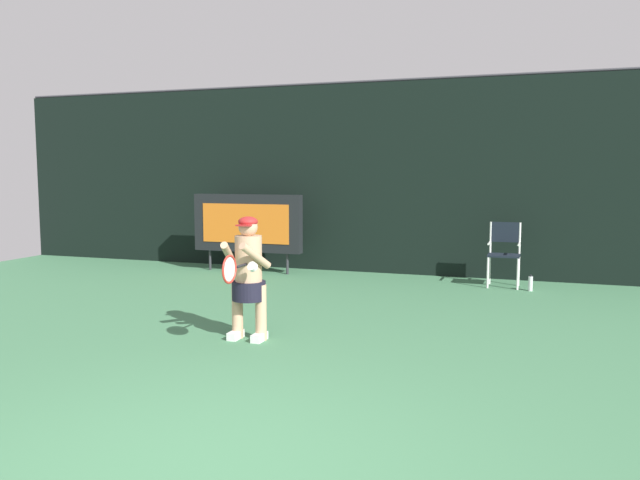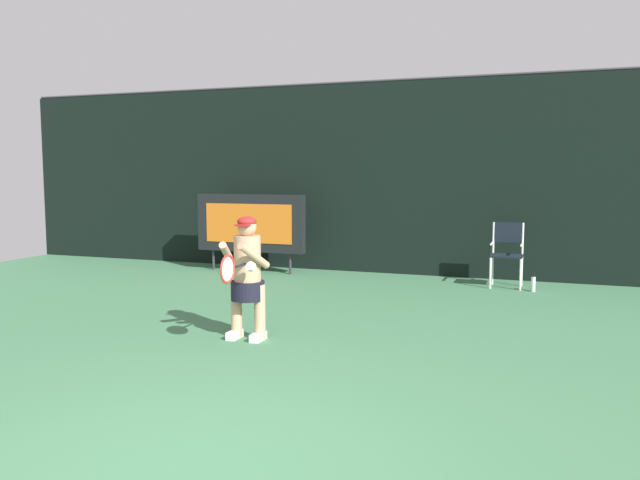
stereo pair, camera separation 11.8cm
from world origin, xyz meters
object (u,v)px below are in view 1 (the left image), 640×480
at_px(umpire_chair, 504,250).
at_px(water_bottle, 530,283).
at_px(scoreboard, 247,223).
at_px(tennis_player, 248,274).
at_px(tennis_racket, 230,269).

height_order(umpire_chair, water_bottle, umpire_chair).
relative_size(scoreboard, umpire_chair, 2.04).
xyz_separation_m(tennis_player, tennis_racket, (0.04, -0.52, 0.13)).
bearing_deg(tennis_player, umpire_chair, 60.46).
bearing_deg(water_bottle, scoreboard, 176.76).
bearing_deg(tennis_player, scoreboard, 115.76).
relative_size(scoreboard, water_bottle, 8.30).
relative_size(umpire_chair, water_bottle, 4.08).
bearing_deg(water_bottle, tennis_player, -125.47).
xyz_separation_m(scoreboard, tennis_racket, (2.23, -5.06, -0.05)).
relative_size(water_bottle, tennis_racket, 0.44).
xyz_separation_m(water_bottle, tennis_player, (-3.02, -4.24, 0.64)).
height_order(water_bottle, tennis_player, tennis_player).
distance_m(scoreboard, water_bottle, 5.29).
distance_m(umpire_chair, tennis_player, 5.24).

